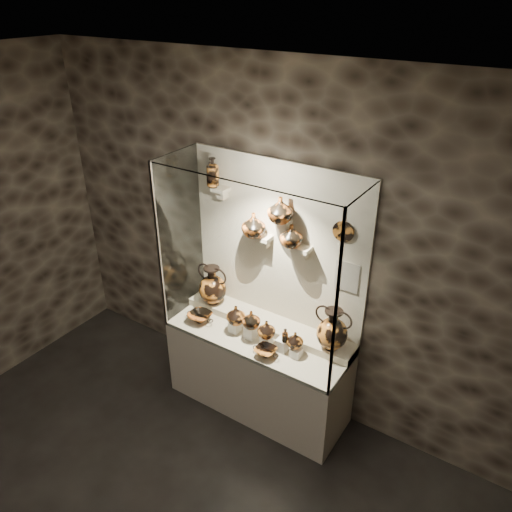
{
  "coord_description": "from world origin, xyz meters",
  "views": [
    {
      "loc": [
        1.95,
        -0.85,
        3.64
      ],
      "look_at": [
        -0.06,
        2.23,
        1.62
      ],
      "focal_mm": 35.0,
      "sensor_mm": 36.0,
      "label": 1
    }
  ],
  "objects": [
    {
      "name": "pedestal_e",
      "position": [
        0.42,
        2.13,
        0.87
      ],
      "size": [
        0.09,
        0.09,
        0.08
      ],
      "primitive_type": "cube",
      "color": "silver",
      "rests_on": "front_tier"
    },
    {
      "name": "amphora_left",
      "position": [
        -0.6,
        2.31,
        1.1
      ],
      "size": [
        0.39,
        0.39,
        0.4
      ],
      "primitive_type": null,
      "rotation": [
        0.0,
        0.0,
        0.24
      ],
      "color": "orange",
      "rests_on": "rear_tier"
    },
    {
      "name": "rear_tier",
      "position": [
        0.0,
        2.35,
        0.85
      ],
      "size": [
        1.7,
        0.25,
        0.1
      ],
      "primitive_type": "cube",
      "color": "#B8AA8F",
      "rests_on": "plinth"
    },
    {
      "name": "jug_c",
      "position": [
        0.13,
        2.12,
        1.0
      ],
      "size": [
        0.2,
        0.2,
        0.17
      ],
      "primitive_type": "imported",
      "rotation": [
        0.0,
        0.0,
        0.35
      ],
      "color": "orange",
      "rests_on": "pedestal_c"
    },
    {
      "name": "pedestal_d",
      "position": [
        0.28,
        2.13,
        0.89
      ],
      "size": [
        0.09,
        0.09,
        0.12
      ],
      "primitive_type": "cube",
      "color": "silver",
      "rests_on": "front_tier"
    },
    {
      "name": "glass_left",
      "position": [
        -0.85,
        2.18,
        1.6
      ],
      "size": [
        0.01,
        0.6,
        1.6
      ],
      "primitive_type": "cube",
      "color": "white",
      "rests_on": "plinth"
    },
    {
      "name": "glass_front",
      "position": [
        0.0,
        1.88,
        1.6
      ],
      "size": [
        1.7,
        0.01,
        1.6
      ],
      "primitive_type": "cube",
      "color": "white",
      "rests_on": "plinth"
    },
    {
      "name": "jug_a",
      "position": [
        -0.2,
        2.13,
        1.02
      ],
      "size": [
        0.23,
        0.23,
        0.18
      ],
      "primitive_type": "imported",
      "rotation": [
        0.0,
        0.0,
        -0.39
      ],
      "color": "orange",
      "rests_on": "pedestal_a"
    },
    {
      "name": "kylix_right",
      "position": [
        0.2,
        1.99,
        0.88
      ],
      "size": [
        0.28,
        0.25,
        0.1
      ],
      "primitive_type": null,
      "rotation": [
        0.0,
        0.0,
        -0.21
      ],
      "color": "orange",
      "rests_on": "front_tier"
    },
    {
      "name": "bracket_cc",
      "position": [
        0.28,
        2.42,
        1.7
      ],
      "size": [
        0.14,
        0.12,
        0.04
      ],
      "primitive_type": "cube",
      "color": "beige",
      "rests_on": "back_panel"
    },
    {
      "name": "back_panel",
      "position": [
        0.0,
        2.5,
        1.6
      ],
      "size": [
        1.7,
        0.03,
        1.6
      ],
      "primitive_type": "cube",
      "color": "beige",
      "rests_on": "plinth"
    },
    {
      "name": "frame_post_left",
      "position": [
        -0.84,
        1.89,
        1.6
      ],
      "size": [
        0.02,
        0.02,
        1.6
      ],
      "primitive_type": "cube",
      "color": "gray",
      "rests_on": "plinth"
    },
    {
      "name": "front_tier",
      "position": [
        0.0,
        2.18,
        0.82
      ],
      "size": [
        1.68,
        0.58,
        0.03
      ],
      "primitive_type": "cube",
      "color": "#B8AA8F",
      "rests_on": "plinth"
    },
    {
      "name": "pedestal_c",
      "position": [
        0.12,
        2.13,
        0.88
      ],
      "size": [
        0.09,
        0.09,
        0.09
      ],
      "primitive_type": "cube",
      "color": "silver",
      "rests_on": "front_tier"
    },
    {
      "name": "frame_post_right",
      "position": [
        0.84,
        1.89,
        1.6
      ],
      "size": [
        0.02,
        0.02,
        1.6
      ],
      "primitive_type": "cube",
      "color": "gray",
      "rests_on": "plinth"
    },
    {
      "name": "bracket_ul",
      "position": [
        -0.55,
        2.42,
        2.05
      ],
      "size": [
        0.14,
        0.12,
        0.04
      ],
      "primitive_type": "cube",
      "color": "beige",
      "rests_on": "back_panel"
    },
    {
      "name": "bracket_cb",
      "position": [
        0.1,
        2.42,
        1.9
      ],
      "size": [
        0.1,
        0.12,
        0.04
      ],
      "primitive_type": "cube",
      "color": "beige",
      "rests_on": "back_panel"
    },
    {
      "name": "wall_back",
      "position": [
        0.0,
        2.5,
        1.6
      ],
      "size": [
        5.0,
        0.02,
        3.2
      ],
      "primitive_type": "cube",
      "color": "black",
      "rests_on": "ground"
    },
    {
      "name": "glass_right",
      "position": [
        0.85,
        2.18,
        1.6
      ],
      "size": [
        0.01,
        0.6,
        1.6
      ],
      "primitive_type": "cube",
      "color": "white",
      "rests_on": "plinth"
    },
    {
      "name": "ovoid_vase_a",
      "position": [
        -0.17,
        2.37,
        1.83
      ],
      "size": [
        0.27,
        0.27,
        0.22
      ],
      "primitive_type": "imported",
      "rotation": [
        0.0,
        0.0,
        0.4
      ],
      "color": "#B1581F",
      "rests_on": "bracket_ca"
    },
    {
      "name": "info_placard",
      "position": [
        0.67,
        2.47,
        1.53
      ],
      "size": [
        0.2,
        0.01,
        0.27
      ],
      "primitive_type": "cube",
      "color": "beige",
      "rests_on": "back_panel"
    },
    {
      "name": "ovoid_vase_b",
      "position": [
        0.09,
        2.36,
        2.03
      ],
      "size": [
        0.23,
        0.23,
        0.22
      ],
      "primitive_type": "imported",
      "rotation": [
        0.0,
        0.0,
        -0.09
      ],
      "color": "#B1581F",
      "rests_on": "bracket_cb"
    },
    {
      "name": "wall_plate",
      "position": [
        0.6,
        2.47,
        1.93
      ],
      "size": [
        0.17,
        0.02,
        0.17
      ],
      "primitive_type": "cylinder",
      "rotation": [
        1.57,
        0.0,
        0.0
      ],
      "color": "#A25D20",
      "rests_on": "back_panel"
    },
    {
      "name": "jug_b",
      "position": [
        -0.03,
        2.11,
        1.05
      ],
      "size": [
        0.2,
        0.2,
        0.17
      ],
      "primitive_type": "imported",
      "rotation": [
        0.0,
        0.0,
        0.27
      ],
      "color": "#B1581F",
      "rests_on": "pedestal_b"
    },
    {
      "name": "pedestal_b",
      "position": [
        -0.05,
        2.13,
        0.9
      ],
      "size": [
        0.09,
        0.09,
        0.13
      ],
      "primitive_type": "cube",
      "color": "silver",
      "rests_on": "front_tier"
    },
    {
      "name": "amphora_right",
      "position": [
        0.65,
        2.32,
        1.09
      ],
      "size": [
        0.35,
        0.35,
        0.39
      ],
      "primitive_type": null,
      "rotation": [
        0.0,
        0.0,
        -0.14
      ],
      "color": "orange",
      "rests_on": "rear_tier"
    },
    {
      "name": "lekythos_small",
      "position": [
        0.32,
        2.11,
        1.02
      ],
      "size": [
        0.07,
        0.07,
        0.15
      ],
      "primitive_type": null,
      "rotation": [
        0.0,
        0.0,
        -0.11
      ],
      "color": "#B1581F",
      "rests_on": "pedestal_d"
    },
    {
      "name": "ovoid_vase_c",
      "position": [
        0.2,
        2.38,
        1.82
      ],
      "size": [
        0.24,
        0.24,
        0.2
      ],
      "primitive_type": "imported",
      "rotation": [
        0.0,
        0.0,
        0.35
      ],
      "color": "#B1581F",
      "rests_on": "bracket_cc"
    },
    {
      "name": "bracket_ca",
      "position": [
        -0.1,
        2.42,
        1.7
      ],
      "size": [
        0.14,
        0.12,
        0.04
      ],
      "primitive_type": "cube",
      "color": "beige",
      "rests_on": "back_panel"
    },
    {
      "name": "plinth",
      "position": [
        0.0,
        2.18,
        0.4
      ],
      "size": [
        1.7,
        0.6,
        0.8
      ],
      "primitive_type": "cube",
      "color": "beige",
      "rests_on": "floor"
    },
    {
      "name": "pedestal_a",
      "position": [
        -0.22,
        2.13,
        0.88
      ],
      "size": [
        0.09,
        0.09,
        0.1
      ],
      "primitive_type": "cube",
      "color": "silver",
      "rests_on": "front_tier"
    },
    {
      "name": "glass_top",
      "position": [
        0.0,
        2.18,
        2.4
      ],
      "size": [
        1.7,
        0.6,
        0.01
      ],
      "primitive_type": "cube",
      "color": "white",
      "rests_on": "back_panel"
    },
    {
      "name": "kylix_left",
      "position": [
        -0.58,
        2.07,
        0.89
      ],
      "size": [
        0.35,
        0.32,
        0.11
      ],
      "primitive_type": null,
      "rotation": [
        0.0,
        0.0,
        0.36
      ],
      "color": "#B1581F",
      "rests_on": "front_tier"
    },
    {
      "name": "jug_e",
      "position": [
        0.4,
        2.15,
        0.98
      ],
      "size": [
        0.18,
        0.18,
        0.15
      ],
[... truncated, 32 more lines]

